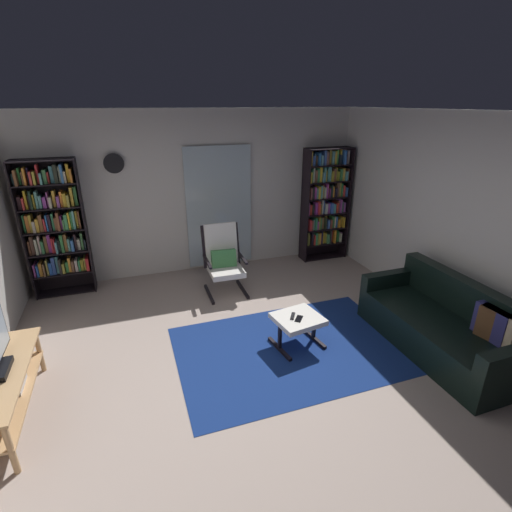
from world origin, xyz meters
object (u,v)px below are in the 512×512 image
object	(u,v)px
bookshelf_near_sofa	(325,201)
cell_phone	(299,319)
lounge_armchair	(223,258)
ottoman	(298,322)
bookshelf_near_tv	(55,225)
tv_stand	(2,387)
leather_sofa	(445,326)
wall_clock	(114,163)
tv_remote	(293,316)

from	to	relation	value
bookshelf_near_sofa	cell_phone	bearing A→B (deg)	-123.57
lounge_armchair	ottoman	world-z (taller)	lounge_armchair
bookshelf_near_tv	ottoman	xyz separation A→B (m)	(2.71, -2.41, -0.74)
bookshelf_near_tv	cell_phone	bearing A→B (deg)	-42.27
tv_stand	bookshelf_near_tv	size ratio (longest dim) A/B	0.70
leather_sofa	bookshelf_near_tv	bearing A→B (deg)	144.62
bookshelf_near_tv	lounge_armchair	bearing A→B (deg)	-18.08
cell_phone	wall_clock	bearing A→B (deg)	162.97
bookshelf_near_tv	tv_stand	bearing A→B (deg)	-95.20
tv_remote	cell_phone	world-z (taller)	tv_remote
leather_sofa	tv_remote	distance (m)	1.75
bookshelf_near_tv	tv_remote	distance (m)	3.63
bookshelf_near_tv	leather_sofa	bearing A→B (deg)	-35.38
wall_clock	bookshelf_near_tv	bearing A→B (deg)	-168.84
ottoman	tv_remote	distance (m)	0.10
ottoman	tv_remote	size ratio (longest dim) A/B	4.08
bookshelf_near_sofa	tv_remote	bearing A→B (deg)	-125.09
lounge_armchair	wall_clock	size ratio (longest dim) A/B	3.53
leather_sofa	wall_clock	xyz separation A→B (m)	(-3.37, 3.21, 1.55)
tv_stand	bookshelf_near_tv	distance (m)	2.68
lounge_armchair	ottoman	distance (m)	1.74
leather_sofa	cell_phone	distance (m)	1.68
lounge_armchair	tv_remote	size ratio (longest dim) A/B	7.10
leather_sofa	cell_phone	size ratio (longest dim) A/B	13.75
bookshelf_near_sofa	cell_phone	world-z (taller)	bookshelf_near_sofa
tv_stand	lounge_armchair	bearing A→B (deg)	36.21
tv_stand	lounge_armchair	world-z (taller)	lounge_armchair
cell_phone	wall_clock	xyz separation A→B (m)	(-1.80, 2.63, 1.46)
tv_stand	wall_clock	xyz separation A→B (m)	(1.14, 2.75, 1.51)
bookshelf_near_sofa	bookshelf_near_tv	bearing A→B (deg)	179.71
tv_stand	leather_sofa	bearing A→B (deg)	-5.88
tv_stand	lounge_armchair	xyz separation A→B (m)	(2.50, 1.83, 0.20)
tv_stand	bookshelf_near_sofa	distance (m)	5.27
lounge_armchair	tv_remote	distance (m)	1.70
tv_stand	tv_remote	size ratio (longest dim) A/B	9.65
tv_stand	ottoman	distance (m)	2.95
bookshelf_near_sofa	ottoman	world-z (taller)	bookshelf_near_sofa
ottoman	bookshelf_near_tv	bearing A→B (deg)	138.43
bookshelf_near_tv	lounge_armchair	xyz separation A→B (m)	(2.27, -0.74, -0.52)
tv_stand	bookshelf_near_tv	xyz separation A→B (m)	(0.23, 2.57, 0.72)
tv_stand	bookshelf_near_tv	world-z (taller)	bookshelf_near_tv
ottoman	wall_clock	world-z (taller)	wall_clock
bookshelf_near_tv	leather_sofa	xyz separation A→B (m)	(4.28, -3.04, -0.75)
lounge_armchair	cell_phone	xyz separation A→B (m)	(0.44, -1.72, -0.15)
bookshelf_near_tv	wall_clock	xyz separation A→B (m)	(0.90, 0.18, 0.79)
leather_sofa	cell_phone	xyz separation A→B (m)	(-1.57, 0.58, 0.08)
bookshelf_near_tv	ottoman	bearing A→B (deg)	-41.57
ottoman	cell_phone	size ratio (longest dim) A/B	4.19
lounge_armchair	bookshelf_near_sofa	bearing A→B (deg)	19.30
wall_clock	ottoman	bearing A→B (deg)	-54.97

